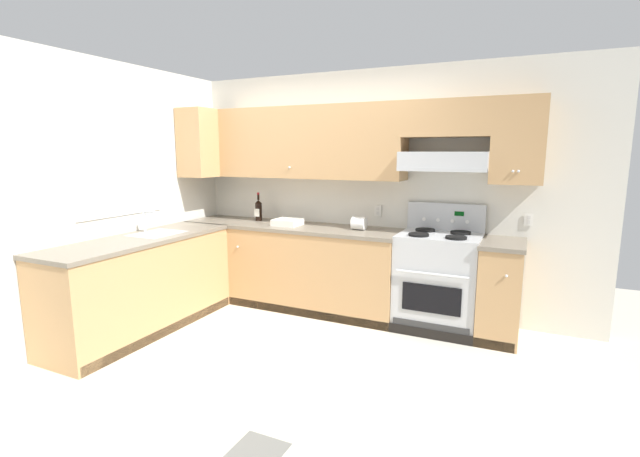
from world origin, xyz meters
TOP-DOWN VIEW (x-y plane):
  - ground_plane at (0.00, 0.00)m, footprint 7.04×7.04m
  - floor_accent_tile at (0.74, -1.07)m, footprint 0.30×0.30m
  - wall_back at (0.39, 1.53)m, footprint 4.68×0.57m
  - wall_left at (-1.59, 0.23)m, footprint 0.47×4.00m
  - counter_back_run at (-0.02, 1.24)m, footprint 3.60×0.65m
  - counter_left_run at (-1.24, -0.00)m, footprint 0.63×1.91m
  - stove at (1.31, 1.25)m, footprint 0.76×0.62m
  - wine_bottle at (-0.79, 1.36)m, footprint 0.08×0.08m
  - bowl at (-0.32, 1.20)m, footprint 0.28×0.25m
  - paper_towel_roll at (0.48, 1.28)m, footprint 0.14×0.14m

SIDE VIEW (x-z plane):
  - ground_plane at x=0.00m, z-range 0.00..0.00m
  - floor_accent_tile at x=0.74m, z-range 0.00..0.01m
  - counter_back_run at x=-0.02m, z-range 0.00..0.91m
  - counter_left_run at x=-1.24m, z-range -0.11..1.03m
  - stove at x=1.31m, z-range -0.12..1.08m
  - bowl at x=-0.32m, z-range 0.90..0.97m
  - paper_towel_roll at x=0.48m, z-range 0.91..1.05m
  - wine_bottle at x=-0.79m, z-range 0.87..1.20m
  - wall_left at x=-1.59m, z-range 0.07..2.62m
  - wall_back at x=0.39m, z-range 0.20..2.75m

